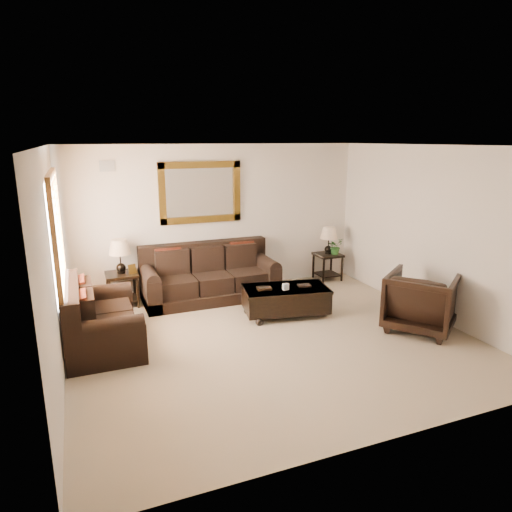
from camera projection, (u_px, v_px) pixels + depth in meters
name	position (u px, v px, depth m)	size (l,w,h in m)	color
room	(272.00, 247.00, 6.21)	(5.51, 5.01, 2.71)	gray
window	(58.00, 235.00, 6.01)	(0.07, 1.96, 1.66)	white
mirror	(201.00, 192.00, 8.19)	(1.50, 0.06, 1.10)	#4C360F
air_vent	(107.00, 166.00, 7.52)	(0.25, 0.02, 0.18)	#999999
sofa	(209.00, 279.00, 8.17)	(2.36, 1.02, 0.97)	black
loveseat	(98.00, 323.00, 6.25)	(0.97, 1.63, 0.92)	black
end_table_left	(121.00, 263.00, 7.69)	(0.53, 0.53, 1.16)	black
end_table_right	(328.00, 245.00, 9.15)	(0.49, 0.49, 1.08)	black
coffee_table	(286.00, 298.00, 7.39)	(1.47, 0.96, 0.58)	black
armchair	(421.00, 299.00, 6.76)	(0.94, 0.88, 0.97)	black
potted_plant	(335.00, 248.00, 9.12)	(0.29, 0.33, 0.25)	#24551D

